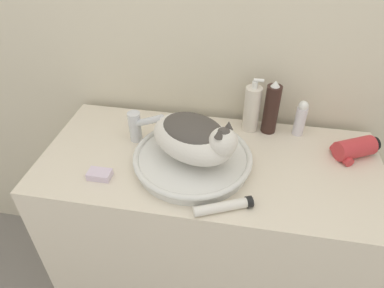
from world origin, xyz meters
TOP-DOWN VIEW (x-y plane):
  - wall_back at (0.00, 0.59)m, footprint 8.00×0.05m
  - vanity_counter at (0.00, 0.27)m, footprint 1.17×0.53m
  - sink_basin at (-0.05, 0.23)m, footprint 0.40×0.40m
  - cat at (-0.05, 0.23)m, footprint 0.34×0.35m
  - faucet at (-0.27, 0.33)m, footprint 0.15×0.09m
  - deodorant_stick at (0.31, 0.48)m, footprint 0.04×0.04m
  - hairspray_can_black at (0.20, 0.48)m, footprint 0.06×0.06m
  - soap_pump_bottle at (0.13, 0.48)m, footprint 0.06×0.06m
  - cream_tube at (0.07, 0.05)m, footprint 0.18×0.10m
  - hair_dryer at (0.49, 0.38)m, footprint 0.17×0.13m
  - soap_bar at (-0.34, 0.12)m, footprint 0.07×0.05m

SIDE VIEW (x-z plane):
  - vanity_counter at x=0.00m, z-range 0.00..0.89m
  - soap_bar at x=-0.34m, z-range 0.89..0.92m
  - cream_tube at x=0.07m, z-range 0.89..0.93m
  - sink_basin at x=-0.05m, z-range 0.90..0.94m
  - hair_dryer at x=0.49m, z-range 0.89..0.96m
  - deodorant_stick at x=0.31m, z-range 0.89..1.03m
  - faucet at x=-0.27m, z-range 0.89..1.04m
  - soap_pump_bottle at x=0.13m, z-range 0.88..1.09m
  - hairspray_can_black at x=0.20m, z-range 0.89..1.10m
  - cat at x=-0.05m, z-range 0.93..1.10m
  - wall_back at x=0.00m, z-range 0.00..2.40m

